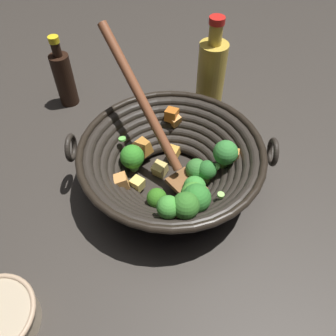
# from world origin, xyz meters

# --- Properties ---
(ground_plane) EXTENTS (4.00, 4.00, 0.00)m
(ground_plane) POSITION_xyz_m (0.00, 0.00, 0.00)
(ground_plane) COLOR #332D28
(wok) EXTENTS (0.37, 0.38, 0.27)m
(wok) POSITION_xyz_m (0.00, -0.00, 0.07)
(wok) COLOR black
(wok) RESTS_ON ground
(soy_sauce_bottle) EXTENTS (0.05, 0.05, 0.18)m
(soy_sauce_bottle) POSITION_xyz_m (-0.14, 0.35, 0.07)
(soy_sauce_bottle) COLOR black
(soy_sauce_bottle) RESTS_ON ground
(cooking_oil_bottle) EXTENTS (0.06, 0.06, 0.24)m
(cooking_oil_bottle) POSITION_xyz_m (0.18, 0.19, 0.10)
(cooking_oil_bottle) COLOR gold
(cooking_oil_bottle) RESTS_ON ground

